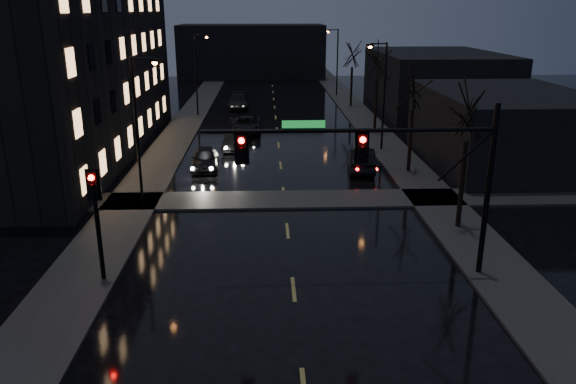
{
  "coord_description": "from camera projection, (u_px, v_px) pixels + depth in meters",
  "views": [
    {
      "loc": [
        -0.99,
        -11.37,
        10.3
      ],
      "look_at": [
        -0.12,
        10.3,
        3.2
      ],
      "focal_mm": 35.0,
      "sensor_mm": 36.0,
      "label": 1
    }
  ],
  "objects": [
    {
      "name": "streetlight_r_mid",
      "position": [
        382.0,
        87.0,
        41.33
      ],
      "size": [
        1.53,
        0.28,
        8.0
      ],
      "color": "black",
      "rests_on": "ground"
    },
    {
      "name": "streetlight_l_far",
      "position": [
        198.0,
        68.0,
        54.99
      ],
      "size": [
        1.53,
        0.28,
        8.0
      ],
      "color": "black",
      "rests_on": "ground"
    },
    {
      "name": "oncoming_car_b",
      "position": [
        235.0,
        141.0,
        42.94
      ],
      "size": [
        1.94,
        4.33,
        1.38
      ],
      "primitive_type": "imported",
      "rotation": [
        0.0,
        0.0,
        -0.12
      ],
      "color": "black",
      "rests_on": "ground"
    },
    {
      "name": "apartment_block",
      "position": [
        48.0,
        72.0,
        40.03
      ],
      "size": [
        12.0,
        30.0,
        12.0
      ],
      "primitive_type": "cube",
      "color": "black",
      "rests_on": "ground"
    },
    {
      "name": "commercial_right_far",
      "position": [
        435.0,
        81.0,
        59.33
      ],
      "size": [
        12.0,
        18.0,
        6.0
      ],
      "primitive_type": "cube",
      "color": "black",
      "rests_on": "ground"
    },
    {
      "name": "tree_far",
      "position": [
        353.0,
        50.0,
        59.95
      ],
      "size": [
        3.43,
        3.43,
        7.88
      ],
      "color": "black",
      "rests_on": "ground"
    },
    {
      "name": "streetlight_r_far",
      "position": [
        336.0,
        57.0,
        67.92
      ],
      "size": [
        1.53,
        0.28,
        8.0
      ],
      "color": "black",
      "rests_on": "ground"
    },
    {
      "name": "commercial_right_near",
      "position": [
        506.0,
        128.0,
        38.54
      ],
      "size": [
        10.0,
        14.0,
        5.0
      ],
      "primitive_type": "cube",
      "color": "black",
      "rests_on": "ground"
    },
    {
      "name": "streetlight_l_near",
      "position": [
        140.0,
        120.0,
        29.36
      ],
      "size": [
        1.53,
        0.28,
        8.0
      ],
      "color": "black",
      "rests_on": "ground"
    },
    {
      "name": "sidewalk_right",
      "position": [
        378.0,
        135.0,
        47.58
      ],
      "size": [
        3.0,
        140.0,
        0.12
      ],
      "primitive_type": "cube",
      "color": "#2D2D2B",
      "rests_on": "ground"
    },
    {
      "name": "tree_mid_b",
      "position": [
        378.0,
        55.0,
        46.49
      ],
      "size": [
        3.74,
        3.74,
        8.59
      ],
      "color": "black",
      "rests_on": "ground"
    },
    {
      "name": "signal_mast",
      "position": [
        394.0,
        160.0,
        21.21
      ],
      "size": [
        11.11,
        0.41,
        7.0
      ],
      "color": "black",
      "rests_on": "ground"
    },
    {
      "name": "far_block",
      "position": [
        252.0,
        51.0,
        86.75
      ],
      "size": [
        22.0,
        10.0,
        8.0
      ],
      "primitive_type": "cube",
      "color": "black",
      "rests_on": "ground"
    },
    {
      "name": "lead_car",
      "position": [
        361.0,
        159.0,
        37.26
      ],
      "size": [
        2.06,
        4.79,
        1.53
      ],
      "primitive_type": "imported",
      "rotation": [
        0.0,
        0.0,
        3.04
      ],
      "color": "black",
      "rests_on": "ground"
    },
    {
      "name": "tree_mid_a",
      "position": [
        414.0,
        83.0,
        35.34
      ],
      "size": [
        3.3,
        3.3,
        7.58
      ],
      "color": "black",
      "rests_on": "ground"
    },
    {
      "name": "tree_near",
      "position": [
        470.0,
        102.0,
        25.72
      ],
      "size": [
        3.52,
        3.52,
        8.08
      ],
      "color": "black",
      "rests_on": "ground"
    },
    {
      "name": "oncoming_car_a",
      "position": [
        205.0,
        158.0,
        37.64
      ],
      "size": [
        1.92,
        4.37,
        1.47
      ],
      "primitive_type": "imported",
      "rotation": [
        0.0,
        0.0,
        0.05
      ],
      "color": "black",
      "rests_on": "ground"
    },
    {
      "name": "sidewalk_cross",
      "position": [
        284.0,
        200.0,
        31.59
      ],
      "size": [
        40.0,
        3.0,
        0.12
      ],
      "primitive_type": "cube",
      "color": "#2D2D2B",
      "rests_on": "ground"
    },
    {
      "name": "oncoming_car_c",
      "position": [
        247.0,
        125.0,
        48.49
      ],
      "size": [
        2.38,
        5.13,
        1.42
      ],
      "primitive_type": "imported",
      "rotation": [
        0.0,
        0.0,
        0.0
      ],
      "color": "black",
      "rests_on": "ground"
    },
    {
      "name": "oncoming_car_d",
      "position": [
        238.0,
        101.0,
        60.65
      ],
      "size": [
        2.33,
        5.43,
        1.56
      ],
      "primitive_type": "imported",
      "rotation": [
        0.0,
        0.0,
        0.03
      ],
      "color": "black",
      "rests_on": "ground"
    },
    {
      "name": "signal_pole_left",
      "position": [
        96.0,
        210.0,
        21.36
      ],
      "size": [
        0.35,
        0.41,
        4.53
      ],
      "color": "black",
      "rests_on": "ground"
    },
    {
      "name": "sidewalk_left",
      "position": [
        176.0,
        137.0,
        46.93
      ],
      "size": [
        3.0,
        140.0,
        0.12
      ],
      "primitive_type": "cube",
      "color": "#2D2D2B",
      "rests_on": "ground"
    }
  ]
}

